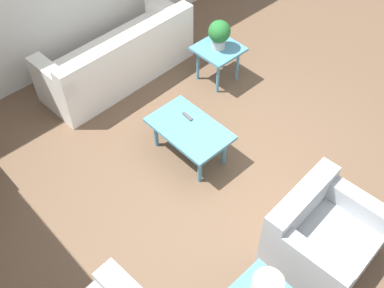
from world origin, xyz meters
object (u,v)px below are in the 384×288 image
(armchair, at_px, (321,236))
(coffee_table, at_px, (189,131))
(side_table_plant, at_px, (218,52))
(potted_plant, at_px, (219,33))
(sofa, at_px, (119,60))

(armchair, bearing_deg, coffee_table, 87.32)
(side_table_plant, bearing_deg, armchair, 154.86)
(potted_plant, bearing_deg, sofa, 45.69)
(sofa, bearing_deg, coffee_table, 78.58)
(coffee_table, bearing_deg, side_table_plant, -58.70)
(side_table_plant, bearing_deg, coffee_table, 121.30)
(armchair, bearing_deg, side_table_plant, 61.47)
(sofa, height_order, armchair, sofa)
(coffee_table, bearing_deg, sofa, -9.09)
(armchair, height_order, potted_plant, potted_plant)
(armchair, height_order, coffee_table, armchair)
(coffee_table, relative_size, potted_plant, 2.37)
(side_table_plant, bearing_deg, potted_plant, -45.00)
(sofa, distance_m, potted_plant, 1.42)
(sofa, height_order, side_table_plant, sofa)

